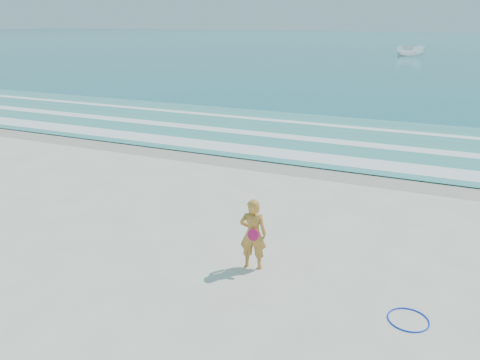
% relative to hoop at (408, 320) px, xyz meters
% --- Properties ---
extents(ground, '(400.00, 400.00, 0.00)m').
position_rel_hoop_xyz_m(ground, '(-5.14, -0.51, -0.01)').
color(ground, silver).
rests_on(ground, ground).
extents(wet_sand, '(400.00, 2.40, 0.00)m').
position_rel_hoop_xyz_m(wet_sand, '(-5.14, 8.49, -0.01)').
color(wet_sand, '#B2A893').
rests_on(wet_sand, ground).
extents(ocean, '(400.00, 190.00, 0.04)m').
position_rel_hoop_xyz_m(ocean, '(-5.14, 104.49, 0.01)').
color(ocean, '#19727F').
rests_on(ocean, ground).
extents(shallow, '(400.00, 10.00, 0.01)m').
position_rel_hoop_xyz_m(shallow, '(-5.14, 13.49, 0.03)').
color(shallow, '#59B7AD').
rests_on(shallow, ocean).
extents(foam_near, '(400.00, 1.40, 0.01)m').
position_rel_hoop_xyz_m(foam_near, '(-5.14, 9.79, 0.04)').
color(foam_near, white).
rests_on(foam_near, shallow).
extents(foam_mid, '(400.00, 0.90, 0.01)m').
position_rel_hoop_xyz_m(foam_mid, '(-5.14, 12.69, 0.04)').
color(foam_mid, white).
rests_on(foam_mid, shallow).
extents(foam_far, '(400.00, 0.60, 0.01)m').
position_rel_hoop_xyz_m(foam_far, '(-5.14, 15.99, 0.04)').
color(foam_far, white).
rests_on(foam_far, shallow).
extents(hoop, '(0.87, 0.87, 0.03)m').
position_rel_hoop_xyz_m(hoop, '(0.00, 0.00, 0.00)').
color(hoop, '#0C2BE1').
rests_on(hoop, ground).
extents(boat, '(4.82, 2.71, 1.76)m').
position_rel_hoop_xyz_m(boat, '(-5.67, 67.11, 0.90)').
color(boat, white).
rests_on(boat, ocean).
extents(woman, '(0.68, 0.51, 1.67)m').
position_rel_hoop_xyz_m(woman, '(-3.46, 0.66, 0.82)').
color(woman, '#C37E2E').
rests_on(woman, ground).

